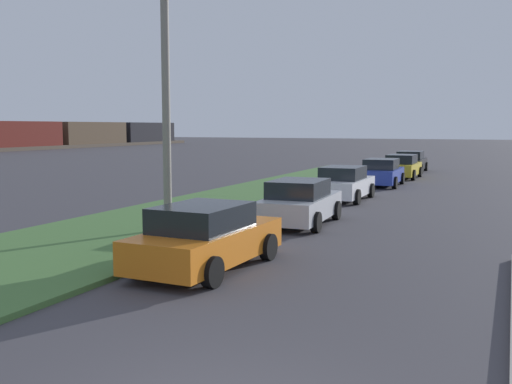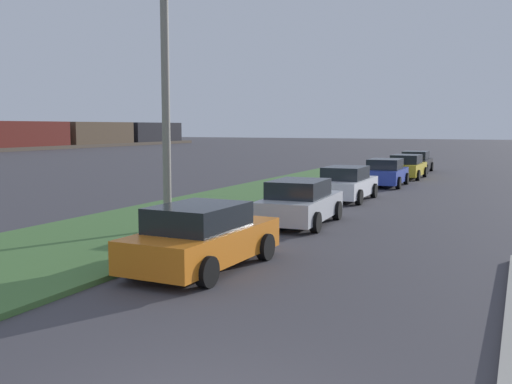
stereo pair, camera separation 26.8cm
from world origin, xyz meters
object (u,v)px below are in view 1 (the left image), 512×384
object	(u,v)px
parked_car_black	(411,162)
streetlight	(177,85)
parked_car_yellow	(402,167)
parked_car_orange	(206,237)
parked_car_white	(344,184)
parked_car_blue	(382,173)
parked_car_silver	(300,203)

from	to	relation	value
parked_car_black	streetlight	size ratio (longest dim) A/B	0.58
parked_car_yellow	streetlight	bearing A→B (deg)	172.83
parked_car_orange	parked_car_yellow	size ratio (longest dim) A/B	1.01
parked_car_orange	parked_car_white	xyz separation A→B (m)	(13.35, 0.47, 0.00)
parked_car_orange	parked_car_blue	world-z (taller)	same
parked_car_white	streetlight	bearing A→B (deg)	166.20
parked_car_silver	parked_car_black	bearing A→B (deg)	-2.29
parked_car_yellow	streetlight	size ratio (longest dim) A/B	0.57
parked_car_orange	parked_car_yellow	bearing A→B (deg)	1.95
parked_car_orange	parked_car_silver	size ratio (longest dim) A/B	0.99
parked_car_blue	parked_car_white	bearing A→B (deg)	176.03
parked_car_silver	parked_car_blue	world-z (taller)	same
parked_car_silver	parked_car_yellow	distance (m)	18.84
parked_car_silver	parked_car_black	xyz separation A→B (m)	(24.25, 0.27, 0.00)
parked_car_orange	parked_car_blue	distance (m)	20.13
parked_car_silver	parked_car_yellow	world-z (taller)	same
streetlight	parked_car_black	bearing A→B (deg)	-5.12
parked_car_orange	parked_car_yellow	world-z (taller)	same
parked_car_blue	parked_car_yellow	bearing A→B (deg)	-3.77
parked_car_silver	parked_car_blue	bearing A→B (deg)	-2.41
streetlight	parked_car_yellow	bearing A→B (deg)	-7.21
streetlight	parked_car_silver	bearing A→B (deg)	-41.41
parked_car_orange	parked_car_black	xyz separation A→B (m)	(30.80, 0.37, 0.00)
parked_car_orange	parked_car_silver	distance (m)	6.56
parked_car_blue	streetlight	bearing A→B (deg)	169.28
parked_car_blue	parked_car_black	distance (m)	10.67
parked_car_blue	parked_car_black	xyz separation A→B (m)	(10.67, 0.15, 0.00)
parked_car_black	parked_car_yellow	bearing A→B (deg)	-177.50
parked_car_orange	parked_car_black	distance (m)	30.81
parked_car_yellow	parked_car_black	distance (m)	5.42
parked_car_yellow	parked_car_white	bearing A→B (deg)	178.01
parked_car_silver	streetlight	xyz separation A→B (m)	(-3.08, 2.72, 3.67)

